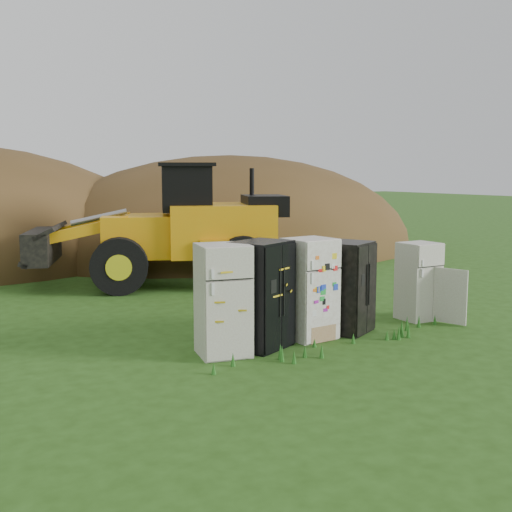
{
  "coord_description": "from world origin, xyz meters",
  "views": [
    {
      "loc": [
        -7.56,
        -9.07,
        3.06
      ],
      "look_at": [
        -0.37,
        2.0,
        1.29
      ],
      "focal_mm": 45.0,
      "sensor_mm": 36.0,
      "label": 1
    }
  ],
  "objects_px": {
    "fridge_dark_mid": "(348,287)",
    "fridge_open_door": "(418,281)",
    "wheel_loader": "(156,225)",
    "fridge_sticker": "(310,289)",
    "fridge_leftmost": "(223,300)",
    "fridge_black_side": "(261,295)"
  },
  "relations": [
    {
      "from": "fridge_sticker",
      "to": "wheel_loader",
      "type": "relative_size",
      "value": 0.27
    },
    {
      "from": "fridge_leftmost",
      "to": "wheel_loader",
      "type": "xyz_separation_m",
      "value": [
        1.75,
        6.56,
        0.7
      ]
    },
    {
      "from": "fridge_leftmost",
      "to": "fridge_black_side",
      "type": "xyz_separation_m",
      "value": [
        0.78,
        0.03,
        0.0
      ]
    },
    {
      "from": "fridge_dark_mid",
      "to": "fridge_open_door",
      "type": "xyz_separation_m",
      "value": [
        1.92,
        0.02,
        -0.07
      ]
    },
    {
      "from": "fridge_open_door",
      "to": "fridge_leftmost",
      "type": "bearing_deg",
      "value": -176.07
    },
    {
      "from": "fridge_sticker",
      "to": "fridge_black_side",
      "type": "bearing_deg",
      "value": -179.26
    },
    {
      "from": "fridge_sticker",
      "to": "wheel_loader",
      "type": "xyz_separation_m",
      "value": [
        -0.11,
        6.48,
        0.71
      ]
    },
    {
      "from": "fridge_dark_mid",
      "to": "wheel_loader",
      "type": "distance_m",
      "value": 6.65
    },
    {
      "from": "fridge_dark_mid",
      "to": "wheel_loader",
      "type": "relative_size",
      "value": 0.26
    },
    {
      "from": "fridge_open_door",
      "to": "wheel_loader",
      "type": "relative_size",
      "value": 0.24
    },
    {
      "from": "fridge_black_side",
      "to": "fridge_leftmost",
      "type": "bearing_deg",
      "value": 159.9
    },
    {
      "from": "fridge_dark_mid",
      "to": "fridge_sticker",
      "type": "bearing_deg",
      "value": 152.68
    },
    {
      "from": "fridge_sticker",
      "to": "fridge_dark_mid",
      "type": "relative_size",
      "value": 1.07
    },
    {
      "from": "fridge_leftmost",
      "to": "wheel_loader",
      "type": "distance_m",
      "value": 6.82
    },
    {
      "from": "fridge_leftmost",
      "to": "fridge_dark_mid",
      "type": "height_order",
      "value": "fridge_leftmost"
    },
    {
      "from": "fridge_dark_mid",
      "to": "fridge_open_door",
      "type": "relative_size",
      "value": 1.08
    },
    {
      "from": "wheel_loader",
      "to": "fridge_black_side",
      "type": "bearing_deg",
      "value": -74.33
    },
    {
      "from": "wheel_loader",
      "to": "fridge_sticker",
      "type": "bearing_deg",
      "value": -64.86
    },
    {
      "from": "fridge_open_door",
      "to": "wheel_loader",
      "type": "bearing_deg",
      "value": 117.54
    },
    {
      "from": "fridge_black_side",
      "to": "fridge_dark_mid",
      "type": "relative_size",
      "value": 1.08
    },
    {
      "from": "wheel_loader",
      "to": "fridge_leftmost",
      "type": "bearing_deg",
      "value": -80.8
    },
    {
      "from": "fridge_black_side",
      "to": "fridge_open_door",
      "type": "bearing_deg",
      "value": -21.67
    }
  ]
}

